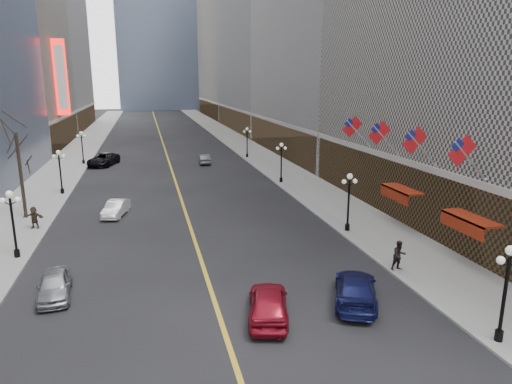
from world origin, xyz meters
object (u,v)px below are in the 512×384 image
streetlamp_west_1 (12,217)px  streetlamp_west_2 (60,167)px  car_nb_far (103,159)px  car_sb_near (356,289)px  car_nb_near (54,285)px  car_sb_far (204,159)px  streetlamp_east_1 (349,196)px  streetlamp_east_3 (247,139)px  streetlamp_west_3 (82,144)px  streetlamp_east_0 (506,284)px  streetlamp_east_2 (281,158)px  car_sb_mid (268,303)px  car_nb_mid (116,208)px

streetlamp_west_1 → streetlamp_west_2: bearing=90.0°
car_nb_far → car_sb_near: bearing=-52.6°
car_nb_near → car_sb_far: 41.26m
streetlamp_east_1 → streetlamp_west_1: size_ratio=1.00×
car_nb_near → car_nb_far: size_ratio=0.67×
streetlamp_east_3 → car_sb_far: streetlamp_east_3 is taller
streetlamp_west_3 → car_nb_far: streetlamp_west_3 is taller
streetlamp_east_1 → streetlamp_west_2: 29.68m
car_nb_near → streetlamp_west_1: bearing=112.6°
streetlamp_east_0 → streetlamp_east_2: bearing=90.0°
streetlamp_west_1 → car_sb_near: size_ratio=0.86×
streetlamp_west_1 → car_sb_far: (16.62, 32.65, -2.21)m
streetlamp_east_2 → streetlamp_west_1: 29.68m
streetlamp_west_2 → streetlamp_west_3: same height
streetlamp_east_3 → streetlamp_west_2: same height
car_sb_mid → streetlamp_west_2: bearing=-49.8°
car_nb_near → car_sb_mid: size_ratio=0.86×
streetlamp_west_1 → car_sb_far: size_ratio=1.08×
streetlamp_east_2 → car_nb_near: size_ratio=1.10×
streetlamp_east_1 → streetlamp_west_1: same height
streetlamp_west_1 → car_nb_near: bearing=-62.0°
streetlamp_west_3 → streetlamp_west_2: bearing=-90.0°
streetlamp_east_0 → car_sb_mid: streetlamp_east_0 is taller
streetlamp_west_2 → car_nb_far: bearing=80.4°
car_nb_mid → car_sb_near: 23.72m
streetlamp_east_3 → car_sb_mid: (-9.46, -47.38, -2.08)m
streetlamp_west_2 → car_nb_far: (2.80, 16.57, -2.04)m
streetlamp_west_3 → car_sb_far: (16.62, -3.35, -2.21)m
car_sb_mid → car_sb_far: 44.10m
car_nb_near → streetlamp_east_0: bearing=-30.8°
car_sb_near → car_sb_mid: (-4.94, -0.52, 0.05)m
streetlamp_east_3 → car_nb_near: (-20.17, -42.44, -2.20)m
streetlamp_east_3 → car_sb_near: (-4.52, -46.85, -2.13)m
streetlamp_east_1 → car_nb_mid: (-17.78, 8.82, -2.23)m
streetlamp_west_1 → car_nb_mid: size_ratio=1.10×
streetlamp_east_3 → streetlamp_west_3: bearing=180.0°
streetlamp_west_1 → car_sb_mid: bearing=-38.8°
streetlamp_west_3 → car_sb_mid: streetlamp_west_3 is taller
streetlamp_west_3 → car_nb_far: size_ratio=0.73×
streetlamp_west_2 → car_sb_far: bearing=41.4°
streetlamp_east_1 → car_sb_far: streetlamp_east_1 is taller
streetlamp_east_2 → car_nb_near: streetlamp_east_2 is taller
car_nb_near → car_sb_near: bearing=-21.2°
streetlamp_east_0 → car_nb_mid: bearing=125.6°
streetlamp_west_2 → car_nb_far: streetlamp_west_2 is taller
streetlamp_east_0 → streetlamp_east_1: (0.00, 16.00, 0.00)m
streetlamp_east_0 → streetlamp_east_2: same height
car_sb_near → car_sb_mid: bearing=30.2°
car_sb_near → car_sb_far: bearing=-62.6°
car_nb_far → car_sb_far: size_ratio=1.48×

